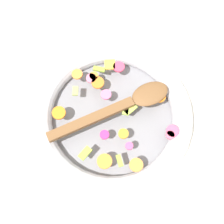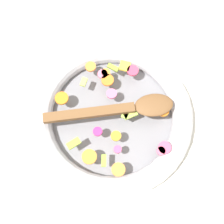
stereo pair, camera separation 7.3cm
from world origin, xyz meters
name	(u,v)px [view 1 (the left image)]	position (x,y,z in m)	size (l,w,h in m)	color
ground_plane	(112,119)	(0.00, 0.00, 0.00)	(4.00, 4.00, 0.00)	silver
skillet	(112,116)	(0.00, 0.00, 0.02)	(0.39, 0.39, 0.05)	slate
chopped_vegetables	(113,110)	(0.00, 0.00, 0.05)	(0.29, 0.29, 0.01)	orange
wooden_spoon	(122,106)	(0.01, -0.02, 0.06)	(0.12, 0.30, 0.01)	brown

